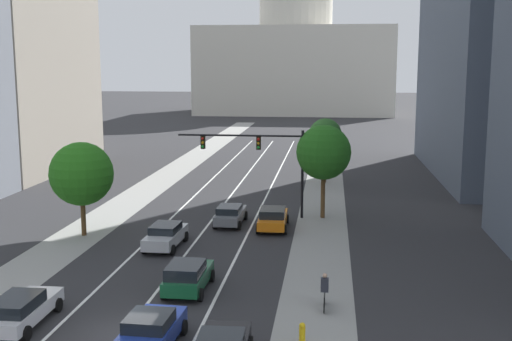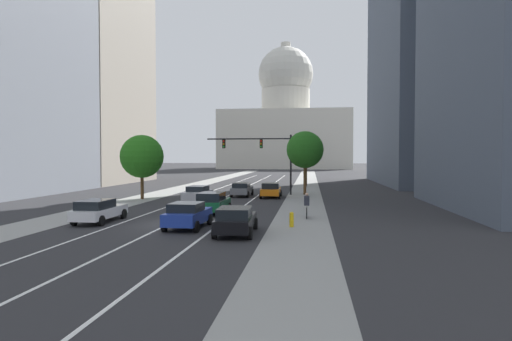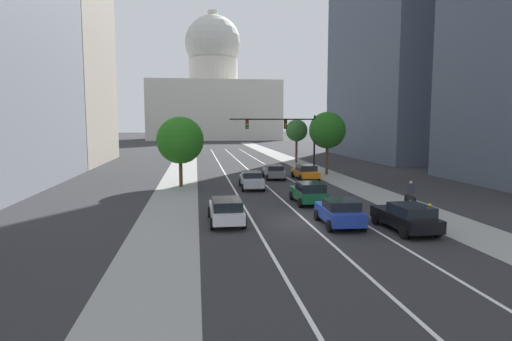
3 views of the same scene
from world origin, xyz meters
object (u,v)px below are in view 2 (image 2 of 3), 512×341
Objects in this scene: capitol_building at (286,123)px; car_silver at (198,194)px; car_gray at (242,189)px; street_tree_near_right at (305,150)px; car_black at (236,220)px; fire_hydrant at (292,219)px; car_blue at (188,215)px; car_green at (213,202)px; street_tree_mid_right at (306,153)px; cyclist at (307,206)px; car_white at (99,210)px; traffic_signal_mast at (263,151)px; street_tree_near_left at (142,157)px; car_orange at (271,190)px.

car_silver is at bearing -90.78° from capitol_building.
car_gray is 8.24m from street_tree_near_right.
car_black is 3.97m from fire_hydrant.
fire_hydrant is (5.99, 1.10, -0.32)m from car_blue.
street_tree_mid_right reaches higher than car_green.
cyclist is 32.91m from street_tree_mid_right.
car_white is 2.74× the size of cyclist.
car_white is 12.21m from fire_hydrant.
car_white is at bearing 78.62° from car_blue.
car_green reaches higher than car_silver.
capitol_building is 122.82m from car_green.
car_gray is 2.54× the size of cyclist.
car_silver reaches higher than fire_hydrant.
capitol_building is 10.05× the size of car_gray.
car_blue reaches higher than car_black.
car_gray is 20.35m from car_blue.
car_white is at bearing -110.77° from traffic_signal_mast.
car_black is at bearing -108.88° from car_white.
street_tree_near_right reaches higher than car_silver.
street_tree_mid_right is (3.35, 39.33, 3.84)m from car_black.
car_black is at bearing -115.18° from car_blue.
cyclist is at bearing -86.11° from capitol_building.
car_silver is 0.67× the size of street_tree_near_right.
fire_hydrant is (4.06, -21.88, -4.34)m from traffic_signal_mast.
traffic_signal_mast reaches higher than car_white.
street_tree_near_left reaches higher than car_white.
street_tree_mid_right reaches higher than car_orange.
car_white is 0.76× the size of street_tree_mid_right.
car_blue is 8.50m from cyclist.
car_black is (3.12, -8.21, -0.05)m from car_green.
car_gray is 4.81× the size of fire_hydrant.
car_black is 0.50× the size of traffic_signal_mast.
street_tree_near_left reaches higher than car_black.
car_black is at bearing 178.76° from car_orange.
car_white is at bearing 69.46° from car_black.
car_gray is 16.78m from cyclist.
car_silver is 0.50× the size of traffic_signal_mast.
car_black is 0.75× the size of street_tree_mid_right.
car_green is at bearing 137.49° from fire_hydrant.
fire_hydrant is 0.53× the size of cyclist.
car_black is at bearing -87.94° from capitol_building.
car_green reaches higher than car_white.
car_orange is at bearing -71.13° from traffic_signal_mast.
car_silver is at bearing 47.95° from cyclist.
car_silver is 13.07m from car_white.
street_tree_mid_right is (3.36, 18.19, 3.84)m from car_orange.
street_tree_near_right is (6.50, 23.26, 4.11)m from car_blue.
car_green is 4.66× the size of fire_hydrant.
cyclist is at bearing -35.09° from street_tree_near_left.
traffic_signal_mast reaches higher than fire_hydrant.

